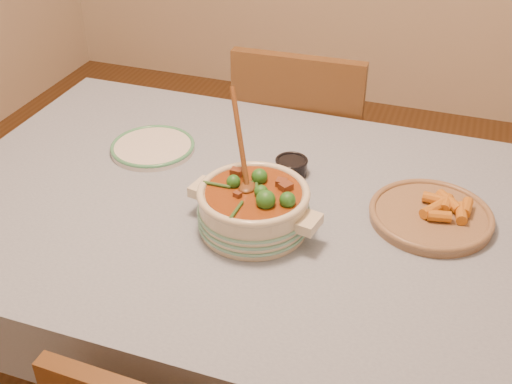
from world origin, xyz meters
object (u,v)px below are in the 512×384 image
condiment_bowl (291,166)px  white_plate (153,147)px  dining_table (262,235)px  fried_plate (431,214)px  chair_far (302,151)px  stew_casserole (253,204)px

condiment_bowl → white_plate: bearing=-178.7°
dining_table → fried_plate: fried_plate is taller
white_plate → chair_far: bearing=59.8°
stew_casserole → chair_far: bearing=96.6°
dining_table → fried_plate: (0.41, 0.08, 0.11)m
stew_casserole → condiment_bowl: size_ratio=3.80×
dining_table → chair_far: chair_far is taller
stew_casserole → white_plate: size_ratio=1.13×
dining_table → stew_casserole: 0.18m
stew_casserole → condiment_bowl: 0.26m
white_plate → fried_plate: bearing=-5.9°
condiment_bowl → fried_plate: bearing=-13.5°
stew_casserole → fried_plate: bearing=23.0°
stew_casserole → white_plate: stew_casserole is taller
white_plate → condiment_bowl: (0.41, 0.01, 0.01)m
chair_far → stew_casserole: bearing=94.6°
dining_table → white_plate: white_plate is taller
stew_casserole → fried_plate: (0.40, 0.17, -0.05)m
white_plate → fried_plate: size_ratio=0.77×
dining_table → condiment_bowl: 0.21m
condiment_bowl → chair_far: (-0.11, 0.51, -0.26)m
fried_plate → chair_far: 0.81m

